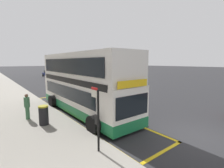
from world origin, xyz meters
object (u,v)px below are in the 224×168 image
Objects in this scene: pedestrian_waiting_near_sign at (27,106)px; litter_bin at (44,115)px; double_decker_bus at (83,85)px; bus_stop_sign at (97,114)px; parked_car_navy_across at (48,74)px.

litter_bin is at bearing -70.81° from pedestrian_waiting_near_sign.
double_decker_bus is 5.83m from bus_stop_sign.
pedestrian_waiting_near_sign is at bearing -108.65° from parked_car_navy_across.
pedestrian_waiting_near_sign is (-10.83, -31.78, 0.23)m from parked_car_navy_across.
pedestrian_waiting_near_sign is (-3.74, 0.51, -1.04)m from double_decker_bus.
double_decker_bus reaches higher than parked_car_navy_across.
pedestrian_waiting_near_sign is 1.71m from litter_bin.
bus_stop_sign is 1.60× the size of pedestrian_waiting_near_sign.
pedestrian_waiting_near_sign is 1.45× the size of litter_bin.
pedestrian_waiting_near_sign is at bearing 172.27° from double_decker_bus.
bus_stop_sign reaches higher than pedestrian_waiting_near_sign.
parked_car_navy_across reaches higher than litter_bin.
pedestrian_waiting_near_sign reaches higher than parked_car_navy_across.
bus_stop_sign is at bearing -77.62° from litter_bin.
pedestrian_waiting_near_sign reaches higher than litter_bin.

